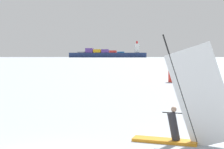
# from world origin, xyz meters

# --- Properties ---
(windsurfer) EXTENTS (4.03, 1.41, 4.40)m
(windsurfer) POSITION_xyz_m (4.67, 2.57, 1.15)
(windsurfer) COLOR orange
(windsurfer) RESTS_ON ground_plane
(cargo_ship) EXTENTS (176.52, 35.54, 37.40)m
(cargo_ship) POSITION_xyz_m (-56.87, 751.01, 8.26)
(cargo_ship) COLOR navy
(cargo_ship) RESTS_ON ground_plane
(channel_buoy) EXTENTS (1.15, 1.15, 2.37)m
(channel_buoy) POSITION_xyz_m (7.78, 33.18, 1.07)
(channel_buoy) COLOR red
(channel_buoy) RESTS_ON ground_plane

